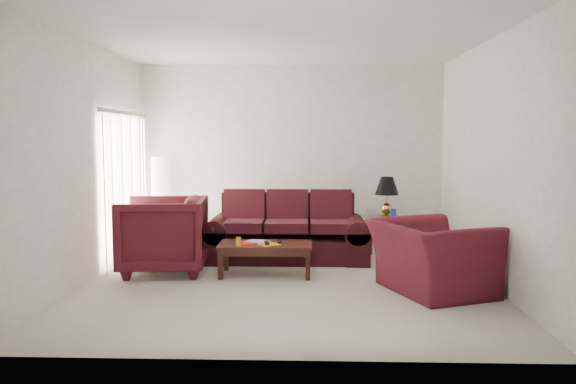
{
  "coord_description": "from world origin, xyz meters",
  "views": [
    {
      "loc": [
        0.26,
        -6.87,
        1.78
      ],
      "look_at": [
        0.0,
        0.85,
        1.05
      ],
      "focal_mm": 35.0,
      "sensor_mm": 36.0,
      "label": 1
    }
  ],
  "objects_px": {
    "sofa": "(287,228)",
    "armchair_right": "(432,257)",
    "end_table": "(382,234)",
    "armchair_left": "(163,235)",
    "coffee_table": "(266,259)",
    "floor_lamp": "(158,202)"
  },
  "relations": [
    {
      "from": "sofa",
      "to": "coffee_table",
      "type": "relative_size",
      "value": 1.95
    },
    {
      "from": "sofa",
      "to": "armchair_left",
      "type": "xyz_separation_m",
      "value": [
        -1.63,
        -0.82,
        0.03
      ]
    },
    {
      "from": "sofa",
      "to": "end_table",
      "type": "height_order",
      "value": "sofa"
    },
    {
      "from": "floor_lamp",
      "to": "coffee_table",
      "type": "bearing_deg",
      "value": -44.09
    },
    {
      "from": "coffee_table",
      "to": "end_table",
      "type": "bearing_deg",
      "value": 29.71
    },
    {
      "from": "end_table",
      "to": "armchair_right",
      "type": "distance_m",
      "value": 2.36
    },
    {
      "from": "floor_lamp",
      "to": "end_table",
      "type": "bearing_deg",
      "value": -3.95
    },
    {
      "from": "end_table",
      "to": "sofa",
      "type": "bearing_deg",
      "value": -156.16
    },
    {
      "from": "sofa",
      "to": "floor_lamp",
      "type": "bearing_deg",
      "value": 160.54
    },
    {
      "from": "end_table",
      "to": "coffee_table",
      "type": "height_order",
      "value": "end_table"
    },
    {
      "from": "end_table",
      "to": "floor_lamp",
      "type": "relative_size",
      "value": 0.37
    },
    {
      "from": "end_table",
      "to": "floor_lamp",
      "type": "xyz_separation_m",
      "value": [
        -3.63,
        0.25,
        0.48
      ]
    },
    {
      "from": "sofa",
      "to": "armchair_right",
      "type": "bearing_deg",
      "value": -40.42
    },
    {
      "from": "coffee_table",
      "to": "armchair_right",
      "type": "bearing_deg",
      "value": -33.35
    },
    {
      "from": "armchair_left",
      "to": "end_table",
      "type": "bearing_deg",
      "value": 109.96
    },
    {
      "from": "sofa",
      "to": "armchair_right",
      "type": "height_order",
      "value": "sofa"
    },
    {
      "from": "sofa",
      "to": "armchair_left",
      "type": "distance_m",
      "value": 1.82
    },
    {
      "from": "end_table",
      "to": "floor_lamp",
      "type": "distance_m",
      "value": 3.67
    },
    {
      "from": "armchair_right",
      "to": "floor_lamp",
      "type": "bearing_deg",
      "value": 34.5
    },
    {
      "from": "sofa",
      "to": "armchair_right",
      "type": "relative_size",
      "value": 1.86
    },
    {
      "from": "armchair_right",
      "to": "coffee_table",
      "type": "bearing_deg",
      "value": 47.53
    },
    {
      "from": "sofa",
      "to": "armchair_left",
      "type": "relative_size",
      "value": 2.11
    }
  ]
}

